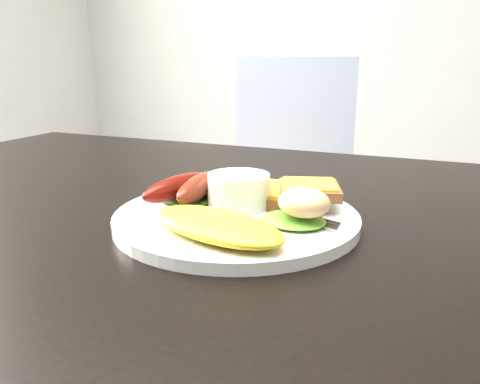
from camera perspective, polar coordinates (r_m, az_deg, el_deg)
dining_table at (r=0.56m, az=-5.28°, el=-3.93°), size 1.20×0.80×0.04m
dining_chair at (r=1.51m, az=4.49°, el=-2.28°), size 0.53×0.53×0.05m
person at (r=1.05m, az=-5.37°, el=6.36°), size 0.64×0.54×1.49m
plate at (r=0.50m, az=-0.44°, el=-3.15°), size 0.26×0.26×0.01m
lettuce_left at (r=0.55m, az=-6.15°, el=-0.39°), size 0.11×0.10×0.01m
lettuce_right at (r=0.47m, az=6.56°, el=-3.36°), size 0.09×0.08×0.01m
omelette at (r=0.43m, az=-2.83°, el=-4.08°), size 0.16×0.11×0.02m
sausage_a at (r=0.53m, az=-7.50°, el=0.62°), size 0.05×0.11×0.03m
sausage_b at (r=0.53m, az=-4.91°, el=0.71°), size 0.03×0.11×0.03m
ramekin at (r=0.51m, az=-0.16°, el=0.03°), size 0.09×0.09×0.04m
toast_a at (r=0.53m, az=5.68°, el=-0.62°), size 0.08×0.08×0.01m
toast_b at (r=0.52m, az=8.43°, el=0.24°), size 0.08×0.08×0.01m
potato_salad at (r=0.46m, az=7.80°, el=-1.27°), size 0.07×0.06×0.03m
fork at (r=0.51m, az=-4.86°, el=-1.91°), size 0.18×0.07×0.00m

